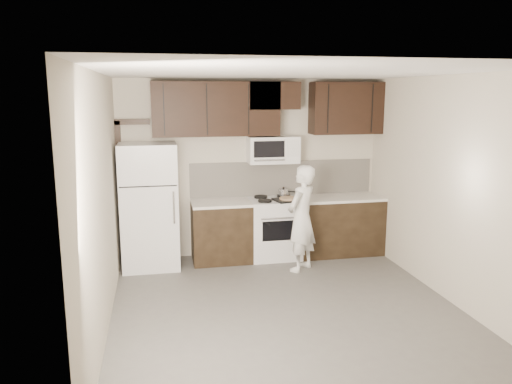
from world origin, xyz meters
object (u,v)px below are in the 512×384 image
object	(u,v)px
stove	(274,228)
person	(302,218)
refrigerator	(150,206)
microwave	(273,150)

from	to	relation	value
stove	person	world-z (taller)	person
person	refrigerator	bearing A→B (deg)	-59.33
microwave	refrigerator	world-z (taller)	microwave
microwave	stove	bearing A→B (deg)	-89.90
microwave	person	xyz separation A→B (m)	(0.24, -0.75, -0.89)
stove	microwave	distance (m)	1.20
microwave	person	size ratio (longest dim) A/B	0.50
stove	person	xyz separation A→B (m)	(0.24, -0.63, 0.30)
microwave	refrigerator	size ratio (longest dim) A/B	0.42
microwave	person	bearing A→B (deg)	-71.98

